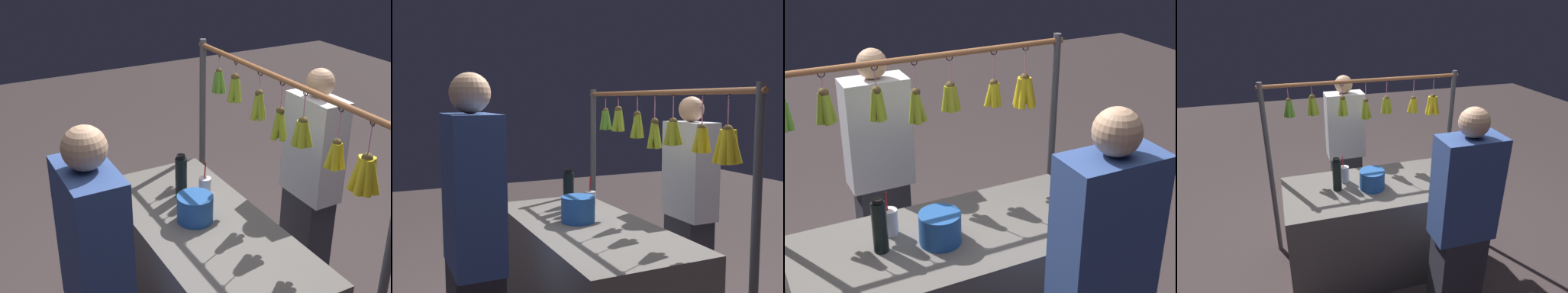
% 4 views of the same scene
% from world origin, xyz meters
% --- Properties ---
extents(market_counter, '(1.58, 0.72, 0.84)m').
position_xyz_m(market_counter, '(0.00, 0.00, 0.42)').
color(market_counter, '#66605B').
rests_on(market_counter, ground).
extents(display_rack, '(1.80, 0.14, 1.66)m').
position_xyz_m(display_rack, '(-0.05, -0.46, 1.20)').
color(display_rack, '#4C4C51').
rests_on(display_rack, ground).
extents(water_bottle, '(0.07, 0.07, 0.28)m').
position_xyz_m(water_bottle, '(0.35, -0.02, 0.97)').
color(water_bottle, black).
rests_on(water_bottle, market_counter).
extents(blue_bucket, '(0.21, 0.21, 0.16)m').
position_xyz_m(blue_bucket, '(0.07, 0.03, 0.91)').
color(blue_bucket, '#2457A7').
rests_on(blue_bucket, market_counter).
extents(drink_cup, '(0.08, 0.08, 0.23)m').
position_xyz_m(drink_cup, '(0.27, -0.14, 0.90)').
color(drink_cup, silver).
rests_on(drink_cup, market_counter).
extents(vendor_person, '(0.38, 0.21, 1.60)m').
position_xyz_m(vendor_person, '(0.11, -0.83, 0.79)').
color(vendor_person, '#2D2D38').
rests_on(vendor_person, ground).
extents(customer_person, '(0.40, 0.22, 1.70)m').
position_xyz_m(customer_person, '(-0.34, 0.74, 0.84)').
color(customer_person, '#2D2D38').
rests_on(customer_person, ground).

